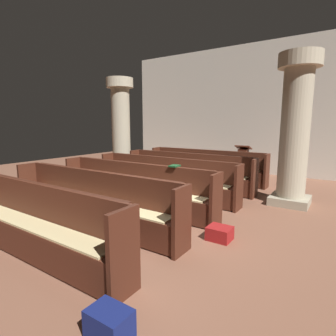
% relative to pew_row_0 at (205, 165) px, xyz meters
% --- Properties ---
extents(ground_plane, '(19.20, 19.20, 0.00)m').
position_rel_pew_row_0_xyz_m(ground_plane, '(0.78, -3.83, -0.50)').
color(ground_plane, brown).
extents(back_wall, '(10.00, 0.16, 4.50)m').
position_rel_pew_row_0_xyz_m(back_wall, '(0.78, 2.25, 1.75)').
color(back_wall, beige).
rests_on(back_wall, ground).
extents(pew_row_0, '(3.78, 0.47, 0.95)m').
position_rel_pew_row_0_xyz_m(pew_row_0, '(0.00, 0.00, 0.00)').
color(pew_row_0, '#4C2316').
rests_on(pew_row_0, ground).
extents(pew_row_1, '(3.78, 0.46, 0.95)m').
position_rel_pew_row_0_xyz_m(pew_row_1, '(0.00, -1.14, 0.00)').
color(pew_row_1, '#4C2316').
rests_on(pew_row_1, ground).
extents(pew_row_2, '(3.78, 0.47, 0.95)m').
position_rel_pew_row_0_xyz_m(pew_row_2, '(0.00, -2.28, 0.00)').
color(pew_row_2, '#4C2316').
rests_on(pew_row_2, ground).
extents(pew_row_3, '(3.78, 0.46, 0.95)m').
position_rel_pew_row_0_xyz_m(pew_row_3, '(0.00, -3.41, 0.00)').
color(pew_row_3, '#4C2316').
rests_on(pew_row_3, ground).
extents(pew_row_4, '(3.78, 0.46, 0.95)m').
position_rel_pew_row_0_xyz_m(pew_row_4, '(0.00, -4.55, 0.00)').
color(pew_row_4, '#4C2316').
rests_on(pew_row_4, ground).
extents(pew_row_5, '(3.78, 0.47, 0.95)m').
position_rel_pew_row_0_xyz_m(pew_row_5, '(0.00, -5.69, 0.00)').
color(pew_row_5, '#4C2316').
rests_on(pew_row_5, ground).
extents(pillar_aisle_side, '(0.86, 0.86, 3.21)m').
position_rel_pew_row_0_xyz_m(pillar_aisle_side, '(2.67, -1.24, 1.18)').
color(pillar_aisle_side, '#9F967E').
rests_on(pillar_aisle_side, ground).
extents(pillar_far_side, '(0.86, 0.86, 3.21)m').
position_rel_pew_row_0_xyz_m(pillar_far_side, '(-2.62, -0.96, 1.18)').
color(pillar_far_side, '#9F967E').
rests_on(pillar_far_side, ground).
extents(lectern, '(0.48, 0.45, 1.08)m').
position_rel_pew_row_0_xyz_m(lectern, '(0.85, 1.02, -0.04)').
color(lectern, '#411E13').
rests_on(lectern, ground).
extents(hymn_book, '(0.16, 0.22, 0.03)m').
position_rel_pew_row_0_xyz_m(hymn_book, '(0.89, -3.23, 0.47)').
color(hymn_book, '#194723').
rests_on(hymn_book, pew_row_3).
extents(kneeler_box_navy, '(0.37, 0.27, 0.25)m').
position_rel_pew_row_0_xyz_m(kneeler_box_navy, '(2.10, -6.17, -0.37)').
color(kneeler_box_navy, navy).
rests_on(kneeler_box_navy, ground).
extents(kneeler_box_red, '(0.36, 0.31, 0.21)m').
position_rel_pew_row_0_xyz_m(kneeler_box_red, '(2.11, -3.86, -0.39)').
color(kneeler_box_red, maroon).
rests_on(kneeler_box_red, ground).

